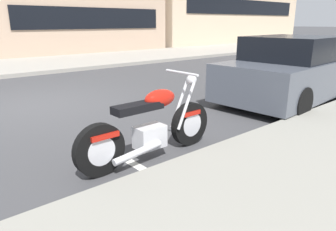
# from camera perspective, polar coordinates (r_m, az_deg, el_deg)

# --- Properties ---
(ground_plane) EXTENTS (260.00, 260.00, 0.00)m
(ground_plane) POSITION_cam_1_polar(r_m,az_deg,el_deg) (7.45, -23.06, 1.62)
(ground_plane) COLOR #3D3D3F
(sidewalk_far_curb) EXTENTS (120.00, 5.00, 0.14)m
(sidewalk_far_curb) POSITION_cam_1_polar(r_m,az_deg,el_deg) (19.63, 5.82, 11.67)
(sidewalk_far_curb) COLOR gray
(sidewalk_far_curb) RESTS_ON ground
(parking_stall_stripe) EXTENTS (0.12, 2.20, 0.01)m
(parking_stall_stripe) POSITION_cam_1_polar(r_m,az_deg,el_deg) (4.32, -8.27, -7.58)
(parking_stall_stripe) COLOR silver
(parking_stall_stripe) RESTS_ON ground
(parked_motorcycle) EXTENTS (2.15, 0.62, 1.12)m
(parked_motorcycle) POSITION_cam_1_polar(r_m,az_deg,el_deg) (4.13, -3.11, -2.21)
(parked_motorcycle) COLOR black
(parked_motorcycle) RESTS_ON ground
(parked_car_behind_motorcycle) EXTENTS (4.32, 2.06, 1.47)m
(parked_car_behind_motorcycle) POSITION_cam_1_polar(r_m,az_deg,el_deg) (7.85, 22.00, 7.58)
(parked_car_behind_motorcycle) COLOR #4C515B
(parked_car_behind_motorcycle) RESTS_ON ground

